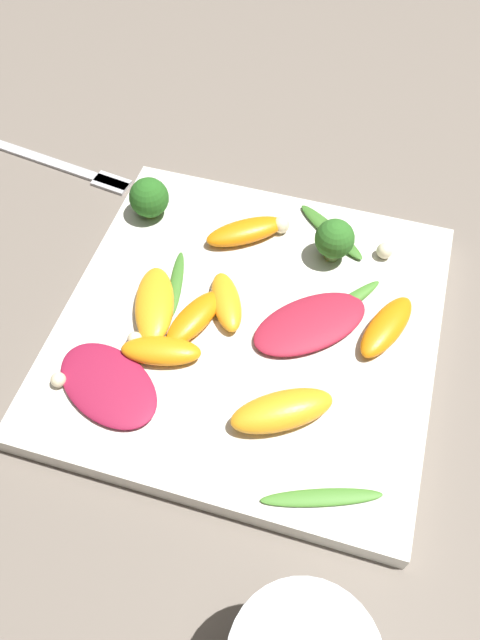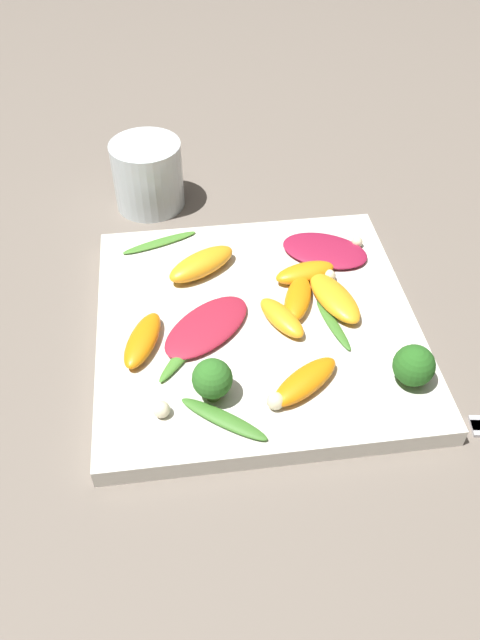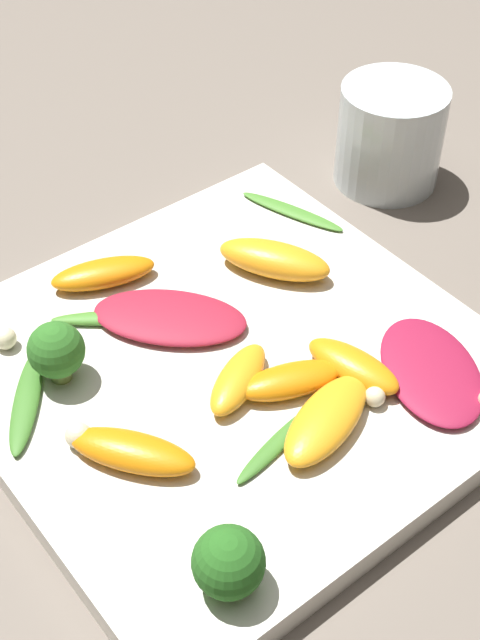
{
  "view_description": "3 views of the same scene",
  "coord_description": "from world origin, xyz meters",
  "views": [
    {
      "loc": [
        0.28,
        0.08,
        0.45
      ],
      "look_at": [
        0.01,
        -0.0,
        0.04
      ],
      "focal_mm": 35.0,
      "sensor_mm": 36.0,
      "label": 1
    },
    {
      "loc": [
        -0.42,
        0.07,
        0.45
      ],
      "look_at": [
        -0.02,
        0.02,
        0.03
      ],
      "focal_mm": 35.0,
      "sensor_mm": 36.0,
      "label": 2
    },
    {
      "loc": [
        -0.23,
        -0.31,
        0.42
      ],
      "look_at": [
        0.01,
        0.0,
        0.04
      ],
      "focal_mm": 50.0,
      "sensor_mm": 36.0,
      "label": 3
    }
  ],
  "objects": [
    {
      "name": "macadamia_nut_0",
      "position": [
        0.05,
        -0.08,
        0.03
      ],
      "size": [
        0.01,
        0.01,
        0.01
      ],
      "color": "beige",
      "rests_on": "plate"
    },
    {
      "name": "arugula_sprig_1",
      "position": [
        -0.12,
        0.05,
        0.02
      ],
      "size": [
        0.06,
        0.08,
        0.01
      ],
      "color": "#3D7528",
      "rests_on": "plate"
    },
    {
      "name": "orange_segment_4",
      "position": [
        -0.02,
        0.11,
        0.03
      ],
      "size": [
        0.08,
        0.05,
        0.02
      ],
      "color": "orange",
      "rests_on": "plate"
    },
    {
      "name": "radicchio_leaf_1",
      "position": [
        -0.01,
        0.05,
        0.02
      ],
      "size": [
        0.11,
        0.11,
        0.01
      ],
      "color": "maroon",
      "rests_on": "plate"
    },
    {
      "name": "macadamia_nut_3",
      "position": [
        -0.11,
        0.0,
        0.03
      ],
      "size": [
        0.02,
        0.02,
        0.02
      ],
      "color": "beige",
      "rests_on": "plate"
    },
    {
      "name": "broccoli_floret_0",
      "position": [
        -0.09,
        0.05,
        0.04
      ],
      "size": [
        0.03,
        0.03,
        0.04
      ],
      "color": "#7A9E51",
      "rests_on": "plate"
    },
    {
      "name": "ground_plane",
      "position": [
        0.0,
        0.0,
        0.0
      ],
      "size": [
        2.4,
        2.4,
        0.0
      ],
      "primitive_type": "plane",
      "color": "#6B6056"
    },
    {
      "name": "arugula_sprig_3",
      "position": [
        0.13,
        0.09,
        0.02
      ],
      "size": [
        0.04,
        0.09,
        0.0
      ],
      "color": "#47842D",
      "rests_on": "plate"
    },
    {
      "name": "orange_segment_0",
      "position": [
        0.08,
        0.05,
        0.03
      ],
      "size": [
        0.07,
        0.08,
        0.02
      ],
      "color": "orange",
      "rests_on": "plate"
    },
    {
      "name": "arugula_sprig_0",
      "position": [
        -0.02,
        -0.07,
        0.02
      ],
      "size": [
        0.07,
        0.03,
        0.0
      ],
      "color": "#3D7528",
      "rests_on": "plate"
    },
    {
      "name": "orange_segment_5",
      "position": [
        -0.09,
        -0.03,
        0.03
      ],
      "size": [
        0.06,
        0.08,
        0.02
      ],
      "color": "orange",
      "rests_on": "plate"
    },
    {
      "name": "radicchio_leaf_0",
      "position": [
        0.09,
        -0.09,
        0.02
      ],
      "size": [
        0.09,
        0.11,
        0.01
      ],
      "color": "maroon",
      "rests_on": "plate"
    },
    {
      "name": "orange_segment_1",
      "position": [
        0.01,
        -0.04,
        0.03
      ],
      "size": [
        0.07,
        0.05,
        0.02
      ],
      "color": "orange",
      "rests_on": "plate"
    },
    {
      "name": "drinking_glass",
      "position": [
        0.24,
        0.1,
        0.04
      ],
      "size": [
        0.08,
        0.08,
        0.08
      ],
      "color": "silver",
      "rests_on": "ground_plane"
    },
    {
      "name": "arugula_sprig_2",
      "position": [
        -0.03,
        0.07,
        0.02
      ],
      "size": [
        0.08,
        0.06,
        0.01
      ],
      "color": "#47842D",
      "rests_on": "plate"
    },
    {
      "name": "broccoli_floret_1",
      "position": [
        -0.09,
        -0.12,
        0.04
      ],
      "size": [
        0.04,
        0.04,
        0.04
      ],
      "color": "#7A9E51",
      "rests_on": "plate"
    },
    {
      "name": "orange_segment_3",
      "position": [
        0.01,
        -0.08,
        0.03
      ],
      "size": [
        0.08,
        0.06,
        0.02
      ],
      "color": "orange",
      "rests_on": "plate"
    },
    {
      "name": "orange_segment_2",
      "position": [
        0.05,
        -0.06,
        0.03
      ],
      "size": [
        0.04,
        0.07,
        0.02
      ],
      "color": "orange",
      "rests_on": "plate"
    },
    {
      "name": "plate",
      "position": [
        0.0,
        0.0,
        0.01
      ],
      "size": [
        0.31,
        0.31,
        0.02
      ],
      "color": "silver",
      "rests_on": "ground_plane"
    },
    {
      "name": "orange_segment_6",
      "position": [
        -0.01,
        -0.02,
        0.03
      ],
      "size": [
        0.07,
        0.05,
        0.02
      ],
      "color": "orange",
      "rests_on": "plate"
    },
    {
      "name": "macadamia_nut_1",
      "position": [
        -0.1,
        0.1,
        0.03
      ],
      "size": [
        0.01,
        0.01,
        0.01
      ],
      "color": "beige",
      "rests_on": "plate"
    }
  ]
}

